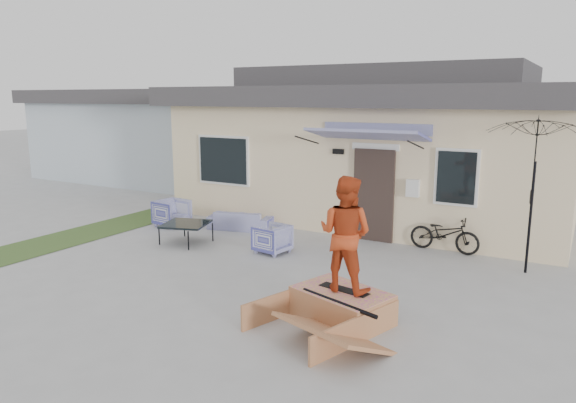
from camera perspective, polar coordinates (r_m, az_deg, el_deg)
The scene contains 13 objects.
ground at distance 9.01m, azimuth -7.51°, elevation -9.91°, with size 90.00×90.00×0.00m, color #A6A6A6.
grass_strip at distance 13.87m, azimuth -19.66°, elevation -2.89°, with size 1.40×8.00×0.01m, color #395626.
house at distance 15.56m, azimuth 10.58°, elevation 6.29°, with size 10.80×8.49×4.10m.
neighbor_house at distance 22.90m, azimuth -13.36°, elevation 7.32°, with size 8.60×7.60×3.50m.
loveseat at distance 13.14m, azimuth -5.19°, elevation -1.67°, with size 1.58×0.46×0.62m, color #373899.
armchair_left at distance 13.69m, azimuth -12.46°, elevation -1.07°, with size 0.73×0.69×0.75m, color #373899.
armchair_right at distance 11.11m, azimuth -1.75°, elevation -3.90°, with size 0.65×0.61×0.67m, color #373899.
coffee_table at distance 12.08m, azimuth -10.97°, elevation -3.37°, with size 0.94×0.94×0.46m, color black.
bicycle at distance 11.65m, azimuth 16.61°, elevation -2.96°, with size 0.52×1.48×0.95m, color black.
patio_umbrella at distance 10.53m, azimuth 25.07°, elevation 2.06°, with size 2.20×2.11×2.20m.
skate_ramp at distance 7.93m, azimuth 5.83°, elevation -11.15°, with size 1.34×1.79×0.45m, color #A5673F, non-canonical shape.
skateboard at distance 7.87m, azimuth 6.09°, elevation -9.39°, with size 0.79×0.20×0.05m, color black.
skater at distance 7.61m, azimuth 6.22°, elevation -3.26°, with size 0.82×0.64×1.69m, color #BC3E19.
Camera 1 is at (5.17, -6.63, 3.24)m, focal length 32.82 mm.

